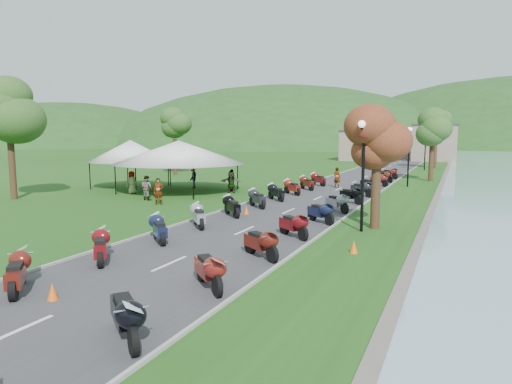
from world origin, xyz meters
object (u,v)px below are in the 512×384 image
at_px(vendor_tent_main, 179,166).
at_px(pedestrian_b, 147,200).
at_px(pedestrian_a, 159,205).
at_px(pedestrian_c, 193,188).

height_order(vendor_tent_main, pedestrian_b, vendor_tent_main).
bearing_deg(vendor_tent_main, pedestrian_a, -67.75).
relative_size(pedestrian_a, pedestrian_b, 1.02).
xyz_separation_m(pedestrian_a, pedestrian_c, (-2.86, 8.73, 0.00)).
relative_size(vendor_tent_main, pedestrian_c, 3.49).
bearing_deg(pedestrian_b, pedestrian_c, -74.53).
relative_size(vendor_tent_main, pedestrian_b, 4.05).
distance_m(vendor_tent_main, pedestrian_a, 7.03).
bearing_deg(pedestrian_a, vendor_tent_main, 81.38).
xyz_separation_m(pedestrian_b, pedestrian_c, (-0.83, 7.29, 0.00)).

